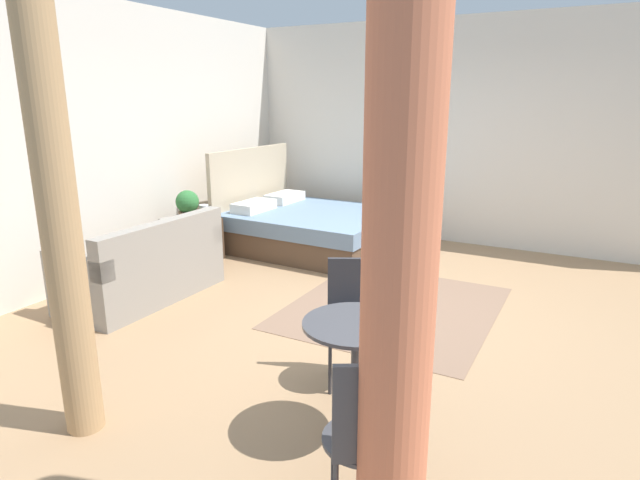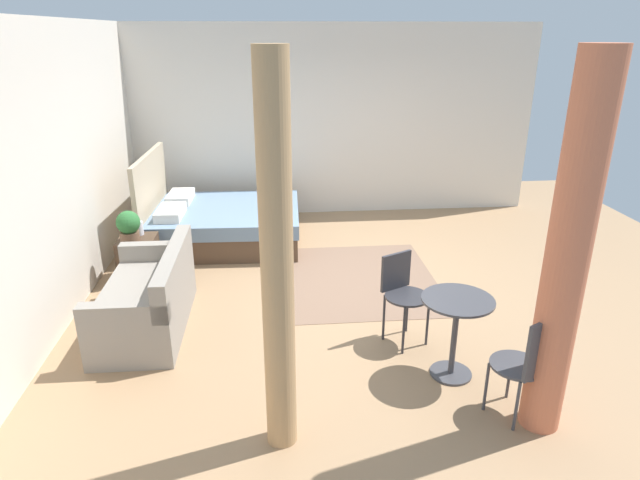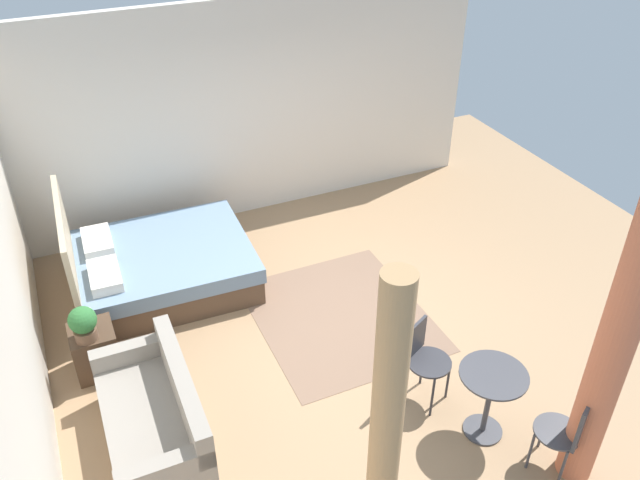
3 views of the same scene
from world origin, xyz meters
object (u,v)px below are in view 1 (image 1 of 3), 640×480
(bed, at_px, (308,226))
(couch, at_px, (145,270))
(balcony_table, at_px, (355,360))
(cafe_chair_near_couch, at_px, (352,307))
(nightstand, at_px, (198,241))
(cafe_chair_near_window, at_px, (368,433))
(potted_plant, at_px, (188,205))
(vase, at_px, (204,211))

(bed, distance_m, couch, 2.35)
(balcony_table, bearing_deg, bed, 33.20)
(bed, bearing_deg, cafe_chair_near_couch, -145.45)
(nightstand, distance_m, cafe_chair_near_window, 4.44)
(couch, bearing_deg, cafe_chair_near_window, -118.70)
(bed, distance_m, potted_plant, 1.57)
(vase, bearing_deg, cafe_chair_near_window, -131.23)
(couch, bearing_deg, bed, -12.76)
(bed, distance_m, nightstand, 1.41)
(bed, bearing_deg, nightstand, 141.91)
(bed, height_order, vase, bed)
(couch, distance_m, cafe_chair_near_couch, 2.46)
(bed, relative_size, balcony_table, 2.84)
(bed, relative_size, vase, 12.80)
(bed, height_order, cafe_chair_near_couch, bed)
(cafe_chair_near_couch, bearing_deg, balcony_table, -153.33)
(potted_plant, bearing_deg, nightstand, -22.44)
(bed, height_order, potted_plant, bed)
(bed, height_order, nightstand, bed)
(potted_plant, height_order, cafe_chair_near_couch, potted_plant)
(bed, relative_size, potted_plant, 5.65)
(bed, xyz_separation_m, balcony_table, (-3.35, -2.19, 0.22))
(couch, bearing_deg, balcony_table, -111.32)
(nightstand, distance_m, cafe_chair_near_couch, 3.21)
(cafe_chair_near_window, bearing_deg, nightstand, 50.00)
(vase, bearing_deg, balcony_table, -127.71)
(bed, height_order, couch, bed)
(balcony_table, bearing_deg, vase, 52.29)
(couch, height_order, balcony_table, couch)
(potted_plant, bearing_deg, vase, -12.50)
(cafe_chair_near_couch, bearing_deg, couch, 79.51)
(bed, distance_m, balcony_table, 4.01)
(bed, xyz_separation_m, cafe_chair_near_couch, (-2.74, -1.88, 0.24))
(nightstand, bearing_deg, cafe_chair_near_window, -130.00)
(nightstand, relative_size, cafe_chair_near_window, 0.57)
(bed, bearing_deg, couch, 167.24)
(vase, xyz_separation_m, balcony_table, (-2.36, -3.05, -0.08))
(potted_plant, xyz_separation_m, cafe_chair_near_window, (-2.75, -3.44, -0.17))
(balcony_table, distance_m, cafe_chair_near_window, 0.70)
(cafe_chair_near_window, relative_size, cafe_chair_near_couch, 1.05)
(balcony_table, bearing_deg, couch, 68.68)
(nightstand, height_order, balcony_table, balcony_table)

